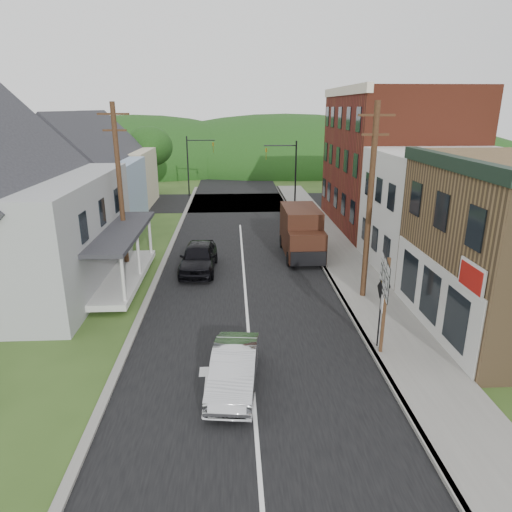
{
  "coord_description": "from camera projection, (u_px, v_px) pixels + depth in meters",
  "views": [
    {
      "loc": [
        -0.57,
        -16.39,
        8.71
      ],
      "look_at": [
        0.48,
        3.52,
        2.2
      ],
      "focal_mm": 32.0,
      "sensor_mm": 36.0,
      "label": 1
    }
  ],
  "objects": [
    {
      "name": "tree_left_d",
      "position": [
        149.0,
        147.0,
        46.7
      ],
      "size": [
        4.8,
        4.8,
        6.94
      ],
      "color": "#382616",
      "rests_on": "ground"
    },
    {
      "name": "utility_pole_right",
      "position": [
        370.0,
        202.0,
        20.44
      ],
      "size": [
        1.6,
        0.26,
        9.0
      ],
      "color": "#472D19",
      "rests_on": "ground"
    },
    {
      "name": "warning_sign",
      "position": [
        380.0,
        304.0,
        16.67
      ],
      "size": [
        0.11,
        0.74,
        2.67
      ],
      "rotation": [
        0.0,
        0.0,
        -0.02
      ],
      "color": "black",
      "rests_on": "sidewalk_right"
    },
    {
      "name": "dark_sedan",
      "position": [
        199.0,
        257.0,
        25.26
      ],
      "size": [
        2.08,
        4.77,
        1.6
      ],
      "primitive_type": "imported",
      "rotation": [
        0.0,
        0.0,
        -0.04
      ],
      "color": "black",
      "rests_on": "ground"
    },
    {
      "name": "traffic_signal_left",
      "position": [
        195.0,
        159.0,
        45.86
      ],
      "size": [
        2.87,
        0.2,
        6.0
      ],
      "color": "black",
      "rests_on": "ground"
    },
    {
      "name": "forested_ridge",
      "position": [
        235.0,
        167.0,
        70.5
      ],
      "size": [
        90.0,
        30.0,
        16.0
      ],
      "primitive_type": "ellipsoid",
      "color": "#193710",
      "rests_on": "ground"
    },
    {
      "name": "route_sign_cluster",
      "position": [
        384.0,
        292.0,
        16.09
      ],
      "size": [
        0.46,
        2.05,
        3.63
      ],
      "rotation": [
        0.0,
        0.0,
        -0.19
      ],
      "color": "#472D19",
      "rests_on": "sidewalk_right"
    },
    {
      "name": "curb_left",
      "position": [
        161.0,
        269.0,
        25.63
      ],
      "size": [
        0.3,
        55.0,
        0.12
      ],
      "primitive_type": "cube",
      "color": "slate",
      "rests_on": "ground"
    },
    {
      "name": "utility_pole_left",
      "position": [
        120.0,
        188.0,
        24.11
      ],
      "size": [
        1.6,
        0.26,
        9.0
      ],
      "color": "#472D19",
      "rests_on": "ground"
    },
    {
      "name": "road",
      "position": [
        243.0,
        257.0,
        27.78
      ],
      "size": [
        9.0,
        90.0,
        0.02
      ],
      "primitive_type": "cube",
      "color": "black",
      "rests_on": "ground"
    },
    {
      "name": "storefront_red",
      "position": [
        393.0,
        160.0,
        33.44
      ],
      "size": [
        8.0,
        12.0,
        10.0
      ],
      "primitive_type": "cube",
      "color": "maroon",
      "rests_on": "ground"
    },
    {
      "name": "cross_road",
      "position": [
        238.0,
        202.0,
        43.92
      ],
      "size": [
        60.0,
        9.0,
        0.02
      ],
      "primitive_type": "cube",
      "color": "black",
      "rests_on": "ground"
    },
    {
      "name": "delivery_van",
      "position": [
        302.0,
        233.0,
        27.65
      ],
      "size": [
        2.2,
        5.25,
        2.92
      ],
      "rotation": [
        0.0,
        0.0,
        0.01
      ],
      "color": "#32170E",
      "rests_on": "ground"
    },
    {
      "name": "silver_sedan",
      "position": [
        234.0,
        369.0,
        14.69
      ],
      "size": [
        1.84,
        4.2,
        1.34
      ],
      "primitive_type": "imported",
      "rotation": [
        0.0,
        0.0,
        -0.11
      ],
      "color": "silver",
      "rests_on": "ground"
    },
    {
      "name": "house_blue",
      "position": [
        87.0,
        181.0,
        32.73
      ],
      "size": [
        7.14,
        8.16,
        7.28
      ],
      "color": "#8A9EBC",
      "rests_on": "ground"
    },
    {
      "name": "house_cream",
      "position": [
        111.0,
        166.0,
        41.25
      ],
      "size": [
        7.14,
        8.16,
        7.28
      ],
      "color": "beige",
      "rests_on": "ground"
    },
    {
      "name": "ground",
      "position": [
        249.0,
        335.0,
        18.29
      ],
      "size": [
        120.0,
        120.0,
        0.0
      ],
      "primitive_type": "plane",
      "color": "#2D4719",
      "rests_on": "ground"
    },
    {
      "name": "traffic_signal_right",
      "position": [
        288.0,
        167.0,
        39.64
      ],
      "size": [
        2.87,
        0.2,
        6.0
      ],
      "color": "black",
      "rests_on": "ground"
    },
    {
      "name": "sidewalk_right",
      "position": [
        346.0,
        265.0,
        26.15
      ],
      "size": [
        2.8,
        55.0,
        0.15
      ],
      "primitive_type": "cube",
      "color": "slate",
      "rests_on": "ground"
    },
    {
      "name": "curb_right",
      "position": [
        323.0,
        266.0,
        26.09
      ],
      "size": [
        0.2,
        55.0,
        0.15
      ],
      "primitive_type": "cube",
      "color": "slate",
      "rests_on": "ground"
    },
    {
      "name": "storefront_white",
      "position": [
        449.0,
        212.0,
        24.96
      ],
      "size": [
        8.0,
        7.0,
        6.5
      ],
      "primitive_type": "cube",
      "color": "silver",
      "rests_on": "ground"
    }
  ]
}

